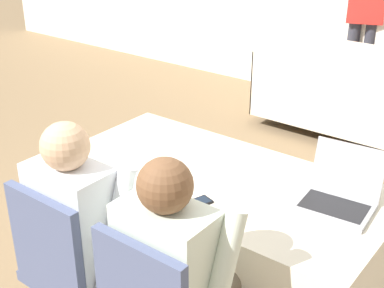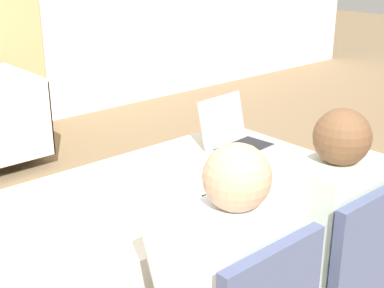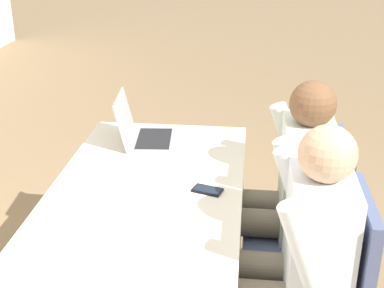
% 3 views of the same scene
% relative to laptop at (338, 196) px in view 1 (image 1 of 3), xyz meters
% --- Properties ---
extents(conference_table_near, '(1.67, 0.83, 0.73)m').
position_rel_laptop_xyz_m(conference_table_near, '(-0.57, -0.10, -0.22)').
color(conference_table_near, beige).
rests_on(conference_table_near, ground_plane).
extents(conference_table_far, '(1.67, 0.83, 0.73)m').
position_rel_laptop_xyz_m(conference_table_far, '(-0.84, 2.42, -0.22)').
color(conference_table_far, beige).
rests_on(conference_table_far, ground_plane).
extents(laptop, '(0.34, 0.33, 0.25)m').
position_rel_laptop_xyz_m(laptop, '(0.00, 0.00, 0.00)').
color(laptop, '#99999E').
rests_on(laptop, conference_table_near).
extents(cell_phone, '(0.10, 0.14, 0.01)m').
position_rel_laptop_xyz_m(cell_phone, '(-0.50, -0.36, -0.04)').
color(cell_phone, black).
rests_on(cell_phone, conference_table_near).
extents(paper_beside_laptop, '(0.27, 0.34, 0.00)m').
position_rel_laptop_xyz_m(paper_beside_laptop, '(-0.92, 0.06, -0.05)').
color(paper_beside_laptop, white).
rests_on(paper_beside_laptop, conference_table_near).
extents(paper_centre_table, '(0.33, 0.36, 0.00)m').
position_rel_laptop_xyz_m(paper_centre_table, '(0.07, -0.19, -0.05)').
color(paper_centre_table, white).
rests_on(paper_centre_table, conference_table_near).
extents(chair_near_left, '(0.44, 0.44, 0.92)m').
position_rel_laptop_xyz_m(chair_near_left, '(-0.83, -0.82, -0.27)').
color(chair_near_left, tan).
rests_on(chair_near_left, ground_plane).
extents(person_checkered_shirt, '(0.50, 0.52, 1.18)m').
position_rel_laptop_xyz_m(person_checkered_shirt, '(-0.83, -0.71, -0.11)').
color(person_checkered_shirt, '#665B4C').
rests_on(person_checkered_shirt, ground_plane).
extents(person_white_shirt, '(0.50, 0.52, 1.18)m').
position_rel_laptop_xyz_m(person_white_shirt, '(-0.32, -0.71, -0.11)').
color(person_white_shirt, '#665B4C').
rests_on(person_white_shirt, ground_plane).
extents(person_red_shirt, '(0.39, 0.30, 1.59)m').
position_rel_laptop_xyz_m(person_red_shirt, '(-1.11, 3.14, 0.14)').
color(person_red_shirt, '#33333D').
rests_on(person_red_shirt, ground_plane).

